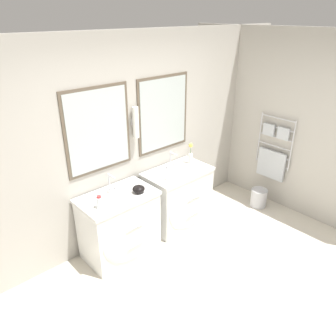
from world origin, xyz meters
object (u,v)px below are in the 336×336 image
vanity_left (121,225)px  waste_bin (259,197)px  toiletry_bottle (99,202)px  flower_vase (190,155)px  vanity_right (179,197)px  amenity_bowl (139,189)px

vanity_left → waste_bin: vanity_left is taller
vanity_left → toiletry_bottle: size_ratio=6.04×
vanity_left → toiletry_bottle: bearing=-168.9°
flower_vase → waste_bin: (0.94, -0.61, -0.80)m
vanity_right → waste_bin: vanity_right is taller
vanity_right → toiletry_bottle: (-1.27, -0.06, 0.47)m
vanity_left → toiletry_bottle: toiletry_bottle is taller
vanity_left → vanity_right: size_ratio=1.00×
flower_vase → waste_bin: flower_vase is taller
vanity_right → amenity_bowl: size_ratio=6.00×
vanity_left → flower_vase: 1.40m
vanity_left → flower_vase: bearing=4.4°
toiletry_bottle → waste_bin: (2.52, -0.45, -0.75)m
amenity_bowl → toiletry_bottle: bearing=178.0°
amenity_bowl → flower_vase: bearing=9.3°
amenity_bowl → vanity_right: bearing=5.7°
amenity_bowl → waste_bin: 2.17m
vanity_left → vanity_right: (0.99, 0.00, 0.00)m
amenity_bowl → flower_vase: flower_vase is taller
toiletry_bottle → amenity_bowl: (0.52, -0.02, -0.02)m
vanity_left → amenity_bowl: amenity_bowl is taller
vanity_right → flower_vase: 0.62m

